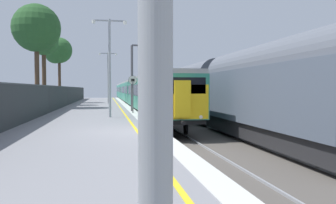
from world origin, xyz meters
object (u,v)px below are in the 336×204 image
at_px(freight_train_adjacent_track, 194,90).
at_px(platform_lamp_far, 108,74).
at_px(background_tree_right, 37,30).
at_px(commuter_train_at_platform, 134,92).
at_px(platform_lamp_mid, 110,60).
at_px(speed_limit_sign, 133,89).
at_px(signal_gantry, 136,70).
at_px(background_tree_centre, 58,52).
at_px(background_tree_left, 45,43).

bearing_deg(freight_train_adjacent_track, platform_lamp_far, 126.69).
bearing_deg(freight_train_adjacent_track, background_tree_right, 174.53).
height_order(commuter_train_at_platform, platform_lamp_mid, platform_lamp_mid).
height_order(freight_train_adjacent_track, speed_limit_sign, freight_train_adjacent_track).
distance_m(speed_limit_sign, platform_lamp_far, 16.57).
bearing_deg(signal_gantry, speed_limit_sign, -99.62).
xyz_separation_m(speed_limit_sign, platform_lamp_far, (-1.58, 16.40, 1.76)).
bearing_deg(background_tree_centre, freight_train_adjacent_track, -44.78).
xyz_separation_m(platform_lamp_far, background_tree_left, (-6.32, -3.11, 2.94)).
distance_m(commuter_train_at_platform, speed_limit_sign, 23.95).
distance_m(platform_lamp_far, background_tree_right, 11.08).
bearing_deg(background_tree_centre, background_tree_left, -94.31).
height_order(freight_train_adjacent_track, background_tree_right, background_tree_right).
bearing_deg(background_tree_left, signal_gantry, -53.28).
bearing_deg(background_tree_centre, platform_lamp_mid, -75.67).
distance_m(platform_lamp_far, background_tree_centre, 7.18).
height_order(signal_gantry, platform_lamp_far, platform_lamp_far).
bearing_deg(freight_train_adjacent_track, commuter_train_at_platform, 102.93).
height_order(commuter_train_at_platform, platform_lamp_far, platform_lamp_far).
height_order(freight_train_adjacent_track, background_tree_centre, background_tree_centre).
bearing_deg(freight_train_adjacent_track, platform_lamp_mid, -127.47).
relative_size(background_tree_centre, background_tree_right, 0.87).
xyz_separation_m(platform_lamp_far, background_tree_centre, (-5.84, 3.20, 2.69)).
relative_size(speed_limit_sign, background_tree_centre, 0.33).
distance_m(speed_limit_sign, background_tree_right, 11.97).
relative_size(speed_limit_sign, platform_lamp_far, 0.44).
bearing_deg(platform_lamp_far, commuter_train_at_platform, 65.38).
bearing_deg(freight_train_adjacent_track, speed_limit_sign, -132.30).
bearing_deg(commuter_train_at_platform, speed_limit_sign, -94.42).
distance_m(signal_gantry, platform_lamp_mid, 5.81).
distance_m(signal_gantry, background_tree_left, 14.20).
bearing_deg(background_tree_centre, speed_limit_sign, -69.26).
bearing_deg(speed_limit_sign, freight_train_adjacent_track, 47.70).
bearing_deg(platform_lamp_mid, background_tree_centre, 104.33).
bearing_deg(background_tree_centre, background_tree_right, -90.87).
height_order(platform_lamp_mid, background_tree_centre, background_tree_centre).
xyz_separation_m(commuter_train_at_platform, platform_lamp_far, (-3.43, -7.47, 2.12)).
bearing_deg(platform_lamp_mid, commuter_train_at_platform, 82.81).
height_order(platform_lamp_mid, background_tree_right, background_tree_right).
xyz_separation_m(background_tree_left, background_tree_right, (0.30, -5.57, 0.40)).
height_order(speed_limit_sign, platform_lamp_far, platform_lamp_far).
xyz_separation_m(platform_lamp_mid, background_tree_centre, (-5.84, 22.86, 2.72)).
bearing_deg(freight_train_adjacent_track, background_tree_centre, 135.22).
relative_size(platform_lamp_mid, platform_lamp_far, 0.99).
bearing_deg(background_tree_left, freight_train_adjacent_track, -26.52).
relative_size(speed_limit_sign, background_tree_right, 0.29).
xyz_separation_m(speed_limit_sign, background_tree_left, (-7.90, 13.29, 4.70)).
distance_m(commuter_train_at_platform, background_tree_left, 15.25).
height_order(commuter_train_at_platform, background_tree_centre, background_tree_centre).
xyz_separation_m(platform_lamp_far, background_tree_right, (-6.02, -8.68, 3.34)).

